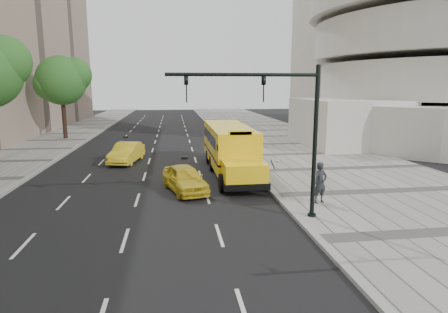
{
  "coord_description": "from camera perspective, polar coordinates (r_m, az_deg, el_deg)",
  "views": [
    {
      "loc": [
        0.87,
        -23.31,
        5.54
      ],
      "look_at": [
        3.5,
        -4.0,
        1.9
      ],
      "focal_mm": 30.0,
      "sensor_mm": 36.0,
      "label": 1
    }
  ],
  "objects": [
    {
      "name": "pedestrian",
      "position": [
        18.12,
        14.46,
        -3.89
      ],
      "size": [
        0.82,
        0.67,
        1.94
      ],
      "primitive_type": "imported",
      "rotation": [
        0.0,
        0.0,
        0.33
      ],
      "color": "#212427",
      "rests_on": "sidewalk_museum"
    },
    {
      "name": "taxi_near",
      "position": [
        20.15,
        -5.99,
        -3.35
      ],
      "size": [
        2.73,
        4.45,
        1.42
      ],
      "primitive_type": "imported",
      "rotation": [
        0.0,
        0.0,
        0.27
      ],
      "color": "gold",
      "rests_on": "ground"
    },
    {
      "name": "taxi_far",
      "position": [
        28.59,
        -14.63,
        0.56
      ],
      "size": [
        2.4,
        4.68,
        1.47
      ],
      "primitive_type": "imported",
      "rotation": [
        0.0,
        0.0,
        -0.2
      ],
      "color": "gold",
      "rests_on": "ground"
    },
    {
      "name": "school_bus",
      "position": [
        24.6,
        0.82,
        1.75
      ],
      "size": [
        2.96,
        11.56,
        3.19
      ],
      "color": "yellow",
      "rests_on": "ground"
    },
    {
      "name": "curb_far",
      "position": [
        25.53,
        -27.91,
        -3.03
      ],
      "size": [
        0.3,
        140.0,
        0.15
      ],
      "primitive_type": "cube",
      "color": "gray",
      "rests_on": "ground"
    },
    {
      "name": "tree_c",
      "position": [
        42.88,
        -23.43,
        10.65
      ],
      "size": [
        5.68,
        5.05,
        8.71
      ],
      "color": "black",
      "rests_on": "ground"
    },
    {
      "name": "guggenheim",
      "position": [
        51.24,
        27.69,
        18.45
      ],
      "size": [
        33.2,
        42.2,
        35.0
      ],
      "color": "silver",
      "rests_on": "ground"
    },
    {
      "name": "curb_museum",
      "position": [
        24.48,
        4.54,
        -2.35
      ],
      "size": [
        0.3,
        140.0,
        0.15
      ],
      "primitive_type": "cube",
      "color": "gray",
      "rests_on": "ground"
    },
    {
      "name": "ground",
      "position": [
        23.97,
        -9.64,
        -2.93
      ],
      "size": [
        140.0,
        140.0,
        0.0
      ],
      "primitive_type": "plane",
      "color": "black",
      "rests_on": "ground"
    },
    {
      "name": "traffic_signal",
      "position": [
        15.19,
        8.85,
        4.98
      ],
      "size": [
        6.18,
        0.36,
        6.4
      ],
      "color": "black",
      "rests_on": "ground"
    },
    {
      "name": "sidewalk_museum",
      "position": [
        26.4,
        17.38,
        -1.86
      ],
      "size": [
        12.0,
        140.0,
        0.15
      ],
      "primitive_type": "cube",
      "color": "gray",
      "rests_on": "ground"
    }
  ]
}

